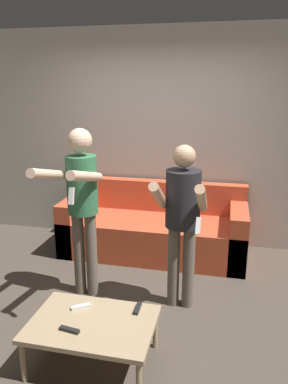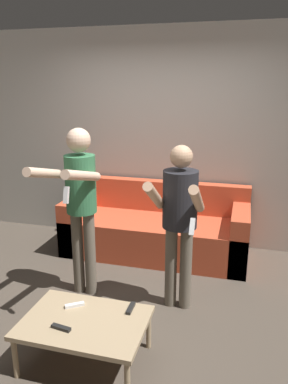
# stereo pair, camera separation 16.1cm
# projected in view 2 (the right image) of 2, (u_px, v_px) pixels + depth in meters

# --- Properties ---
(ground_plane) EXTENTS (14.00, 14.00, 0.00)m
(ground_plane) POSITION_uv_depth(u_px,v_px,m) (119.00, 310.00, 3.47)
(ground_plane) COLOR #4C4238
(wall_back) EXTENTS (6.40, 0.06, 2.70)m
(wall_back) POSITION_uv_depth(u_px,v_px,m) (163.00, 139.00, 4.74)
(wall_back) COLOR #B7B2A8
(wall_back) RESTS_ON ground_plane
(couch) EXTENTS (2.20, 0.86, 0.84)m
(couch) POSITION_uv_depth(u_px,v_px,m) (156.00, 230.00, 4.60)
(couch) COLOR #C64C2D
(couch) RESTS_ON ground_plane
(person_standing_left) EXTENTS (0.41, 0.79, 1.65)m
(person_standing_left) POSITION_uv_depth(u_px,v_px,m) (80.00, 195.00, 3.48)
(person_standing_left) COLOR #6B6051
(person_standing_left) RESTS_ON ground_plane
(person_standing_right) EXTENTS (0.43, 0.66, 1.53)m
(person_standing_right) POSITION_uv_depth(u_px,v_px,m) (179.00, 212.00, 3.28)
(person_standing_right) COLOR #6B6051
(person_standing_right) RESTS_ON ground_plane
(coffee_table) EXTENTS (0.91, 0.63, 0.36)m
(coffee_table) POSITION_uv_depth(u_px,v_px,m) (85.00, 324.00, 2.75)
(coffee_table) COLOR tan
(coffee_table) RESTS_ON ground_plane
(remote_near) EXTENTS (0.15, 0.06, 0.02)m
(remote_near) POSITION_uv_depth(u_px,v_px,m) (61.00, 328.00, 2.64)
(remote_near) COLOR black
(remote_near) RESTS_ON coffee_table
(remote_mid) EXTENTS (0.14, 0.11, 0.02)m
(remote_mid) POSITION_uv_depth(u_px,v_px,m) (75.00, 305.00, 2.91)
(remote_mid) COLOR white
(remote_mid) RESTS_ON coffee_table
(remote_far) EXTENTS (0.04, 0.15, 0.02)m
(remote_far) POSITION_uv_depth(u_px,v_px,m) (131.00, 308.00, 2.87)
(remote_far) COLOR black
(remote_far) RESTS_ON coffee_table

